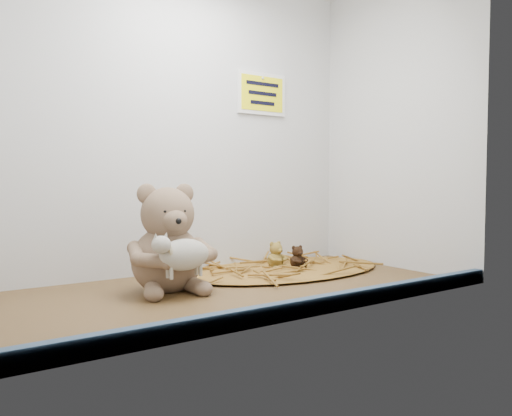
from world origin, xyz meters
TOP-DOWN VIEW (x-y plane):
  - alcove_shell at (0.00, 9.00)cm, footprint 120.40×60.20cm
  - front_rail at (0.00, -28.80)cm, footprint 119.28×2.20cm
  - straw_bed at (27.92, 13.33)cm, footprint 65.12×37.81cm
  - main_teddy at (-12.78, 8.04)cm, footprint 23.66×24.68cm
  - toy_lamb at (-12.78, -1.36)cm, footprint 15.79×9.64cm
  - mini_teddy_tan at (25.48, 15.46)cm, footprint 7.17×7.48cm
  - mini_teddy_brown at (30.36, 11.20)cm, footprint 5.95×6.22cm
  - wall_sign at (30.00, 29.40)cm, footprint 16.00×1.20cm

SIDE VIEW (x-z plane):
  - straw_bed at x=27.92cm, z-range 0.00..1.26cm
  - front_rail at x=0.00cm, z-range 0.00..3.60cm
  - mini_teddy_brown at x=30.36cm, z-range 1.26..8.05cm
  - mini_teddy_tan at x=25.48cm, z-range 1.26..9.14cm
  - toy_lamb at x=-12.78cm, z-range 4.92..15.12cm
  - main_teddy at x=-12.78cm, z-range 0.00..26.24cm
  - alcove_shell at x=0.00cm, z-range -0.20..90.20cm
  - wall_sign at x=30.00cm, z-range 49.50..60.50cm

